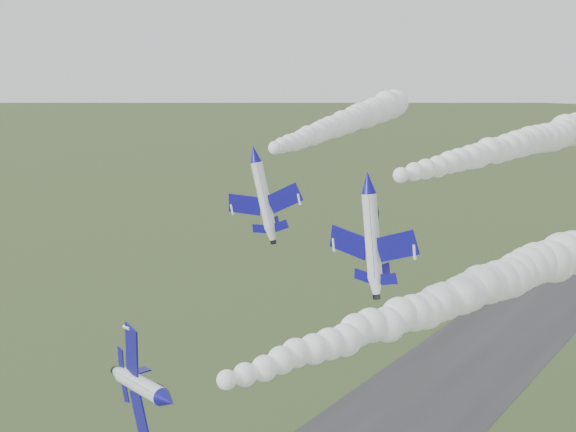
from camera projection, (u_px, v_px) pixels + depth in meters
name	position (u px, v px, depth m)	size (l,w,h in m)	color
jet_lead	(167.00, 401.00, 52.73)	(6.12, 13.03, 10.73)	white
smoke_trail_jet_lead	(441.00, 302.00, 71.72)	(5.90, 61.39, 5.90)	white
jet_pair_left	(254.00, 154.00, 79.36)	(10.51, 12.67, 3.74)	white
smoke_trail_jet_pair_left	(350.00, 120.00, 108.59)	(5.57, 61.75, 5.57)	white
jet_pair_right	(367.00, 182.00, 67.78)	(11.68, 14.01, 3.58)	white
smoke_trail_jet_pair_right	(534.00, 140.00, 95.14)	(5.82, 73.50, 5.82)	white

